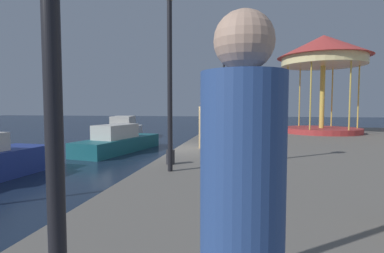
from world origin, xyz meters
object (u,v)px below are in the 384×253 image
Objects in this scene: motorboat_white at (123,130)px; bollard_south at (170,157)px; lamp_post_far_end at (224,79)px; bollard_north at (211,130)px; carousel at (323,59)px; lamp_post_mid_promenade at (170,46)px; person_mid_promenade at (203,126)px; motorboat_teal at (118,142)px.

motorboat_white is 15.32m from bollard_south.
lamp_post_far_end reaches higher than bollard_north.
carousel is at bearing -9.69° from motorboat_white.
lamp_post_far_end is 11.84× the size of bollard_north.
motorboat_white is 16.52m from lamp_post_mid_promenade.
person_mid_promenade is at bearing 86.89° from lamp_post_mid_promenade.
bollard_south is (-0.22, 0.88, -2.84)m from lamp_post_mid_promenade.
motorboat_white is at bearing 170.31° from carousel.
motorboat_teal is 6.27m from person_mid_promenade.
lamp_post_mid_promenade is at bearing -88.76° from bollard_north.
bollard_north is 6.67m from person_mid_promenade.
motorboat_teal is 8.33m from bollard_south.
carousel is at bearing 13.48° from lamp_post_far_end.
lamp_post_far_end reaches higher than motorboat_teal.
bollard_south is (7.09, -13.58, 0.39)m from motorboat_white.
motorboat_white is 3.31× the size of person_mid_promenade.
carousel reaches higher than motorboat_white.
motorboat_white is at bearing 116.81° from lamp_post_mid_promenade.
bollard_south is at bearing -89.89° from bollard_north.
carousel is 13.74m from lamp_post_mid_promenade.
person_mid_promenade is at bearing -127.61° from carousel.
motorboat_white is at bearing 117.57° from bollard_south.
lamp_post_mid_promenade is 0.94× the size of lamp_post_far_end.
lamp_post_mid_promenade is (-6.31, -12.13, -1.34)m from carousel.
person_mid_promenade is (0.23, 4.24, -2.18)m from lamp_post_mid_promenade.
carousel reaches higher than person_mid_promenade.
motorboat_white is at bearing 154.66° from lamp_post_far_end.
motorboat_white reaches higher than motorboat_teal.
bollard_north is (-0.02, 9.98, 0.00)m from bollard_south.
motorboat_teal is 6.99m from lamp_post_far_end.
person_mid_promenade is (0.45, 3.36, 0.66)m from bollard_south.
motorboat_teal is 1.03× the size of carousel.
motorboat_teal is 3.26× the size of person_mid_promenade.
bollard_north is (-6.55, -1.27, -4.17)m from carousel.
carousel is at bearing 21.21° from motorboat_teal.
bollard_north is at bearing -168.99° from carousel.
carousel is (13.62, -2.33, 4.57)m from motorboat_white.
motorboat_white reaches higher than bollard_north.
lamp_post_far_end is 3.09m from bollard_north.
motorboat_white is 7.94m from bollard_north.
motorboat_white is 15.15× the size of bollard_north.
bollard_south is (-6.53, -11.25, -4.17)m from carousel.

